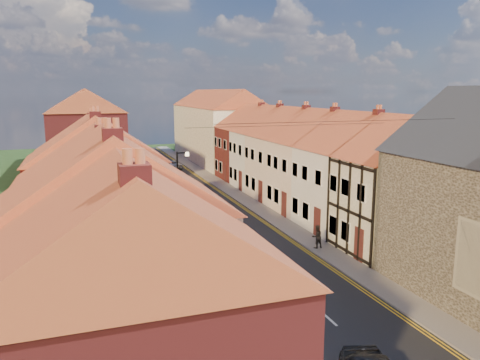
% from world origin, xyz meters
% --- Properties ---
extents(road, '(7.00, 90.00, 0.02)m').
position_xyz_m(road, '(0.00, 30.00, 0.01)').
color(road, black).
rests_on(road, ground).
extents(pavement_left, '(1.80, 90.00, 0.12)m').
position_xyz_m(pavement_left, '(-4.40, 30.00, 0.06)').
color(pavement_left, '#A29A93').
rests_on(pavement_left, ground).
extents(pavement_right, '(1.80, 90.00, 0.12)m').
position_xyz_m(pavement_right, '(4.40, 30.00, 0.06)').
color(pavement_right, '#A29A93').
rests_on(pavement_right, ground).
extents(cottage_r_tudor, '(8.30, 5.20, 9.00)m').
position_xyz_m(cottage_r_tudor, '(9.27, 12.70, 4.47)').
color(cottage_r_tudor, white).
rests_on(cottage_r_tudor, ground).
extents(cottage_r_white_near, '(8.30, 6.00, 9.00)m').
position_xyz_m(cottage_r_white_near, '(9.30, 18.10, 4.47)').
color(cottage_r_white_near, silver).
rests_on(cottage_r_white_near, ground).
extents(cottage_r_cream_mid, '(8.30, 5.20, 9.00)m').
position_xyz_m(cottage_r_cream_mid, '(9.30, 23.50, 4.48)').
color(cottage_r_cream_mid, '#FFE5C9').
rests_on(cottage_r_cream_mid, ground).
extents(cottage_r_pink, '(8.30, 6.00, 9.00)m').
position_xyz_m(cottage_r_pink, '(9.30, 28.90, 4.47)').
color(cottage_r_pink, '#FFE5C9').
rests_on(cottage_r_pink, ground).
extents(cottage_r_white_far, '(8.30, 5.20, 9.00)m').
position_xyz_m(cottage_r_white_far, '(9.30, 34.30, 4.48)').
color(cottage_r_white_far, silver).
rests_on(cottage_r_white_far, ground).
extents(cottage_r_cream_far, '(8.30, 6.00, 9.00)m').
position_xyz_m(cottage_r_cream_far, '(9.30, 39.70, 4.47)').
color(cottage_r_cream_far, maroon).
rests_on(cottage_r_cream_far, ground).
extents(cottage_l_brick_near, '(8.30, 5.70, 8.80)m').
position_xyz_m(cottage_l_brick_near, '(-9.30, -0.25, 4.37)').
color(cottage_l_brick_near, maroon).
rests_on(cottage_l_brick_near, ground).
extents(cottage_l_cream, '(8.30, 6.30, 9.10)m').
position_xyz_m(cottage_l_cream, '(-9.30, 5.55, 4.52)').
color(cottage_l_cream, white).
rests_on(cottage_l_cream, ground).
extents(cottage_l_white, '(8.30, 6.90, 8.80)m').
position_xyz_m(cottage_l_white, '(-9.30, 11.95, 4.37)').
color(cottage_l_white, silver).
rests_on(cottage_l_white, ground).
extents(cottage_l_brick_mid, '(8.30, 5.70, 9.10)m').
position_xyz_m(cottage_l_brick_mid, '(-9.30, 18.05, 4.53)').
color(cottage_l_brick_mid, maroon).
rests_on(cottage_l_brick_mid, ground).
extents(cottage_l_pink, '(8.30, 6.30, 8.80)m').
position_xyz_m(cottage_l_pink, '(-9.30, 23.85, 4.37)').
color(cottage_l_pink, white).
rests_on(cottage_l_pink, ground).
extents(block_right_far, '(8.30, 24.20, 10.50)m').
position_xyz_m(block_right_far, '(9.30, 55.00, 5.29)').
color(block_right_far, white).
rests_on(block_right_far, ground).
extents(block_left_far, '(8.30, 24.20, 10.50)m').
position_xyz_m(block_left_far, '(-9.30, 50.00, 5.29)').
color(block_left_far, maroon).
rests_on(block_left_far, ground).
extents(lamppost, '(0.88, 0.15, 6.00)m').
position_xyz_m(lamppost, '(-3.81, 20.00, 3.54)').
color(lamppost, black).
rests_on(lamppost, pavement_left).
extents(car_mid, '(1.76, 4.00, 1.28)m').
position_xyz_m(car_mid, '(-3.20, 30.90, 0.64)').
color(car_mid, '#97999E').
rests_on(car_mid, ground).
extents(car_far, '(1.87, 4.24, 1.21)m').
position_xyz_m(car_far, '(-2.54, 41.70, 0.61)').
color(car_far, navy).
rests_on(car_far, ground).
extents(car_distant, '(2.34, 4.90, 1.35)m').
position_xyz_m(car_distant, '(-1.97, 50.00, 0.68)').
color(car_distant, '#B2B6BA').
rests_on(car_distant, ground).
extents(pedestrian_left, '(0.75, 0.56, 1.88)m').
position_xyz_m(pedestrian_left, '(-3.92, 4.89, 1.06)').
color(pedestrian_left, black).
rests_on(pedestrian_left, pavement_left).
extents(pedestrian_right, '(0.82, 0.68, 1.54)m').
position_xyz_m(pedestrian_right, '(4.04, 14.38, 0.89)').
color(pedestrian_right, black).
rests_on(pedestrian_right, pavement_right).
extents(car_distant_b, '(2.17, 4.18, 1.12)m').
position_xyz_m(car_distant_b, '(1.50, 50.00, 0.56)').
color(car_distant_b, '#B6BABE').
rests_on(car_distant_b, ground).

